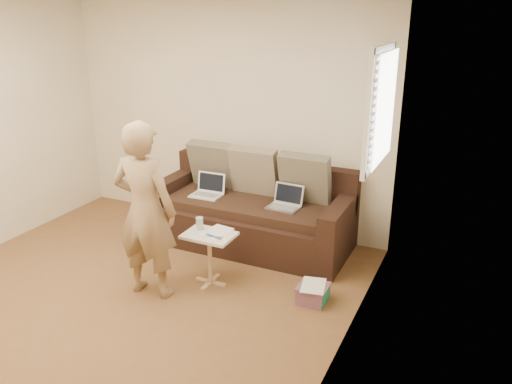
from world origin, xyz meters
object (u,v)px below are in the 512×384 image
(sofa, at_px, (251,209))
(person, at_px, (145,211))
(laptop_silver, at_px, (283,208))
(striped_box, at_px, (313,293))
(drinking_glass, at_px, (200,223))
(side_table, at_px, (210,259))
(laptop_white, at_px, (206,196))

(sofa, relative_size, person, 1.34)
(sofa, height_order, person, person)
(laptop_silver, bearing_deg, sofa, 175.07)
(striped_box, bearing_deg, drinking_glass, -177.85)
(side_table, relative_size, drinking_glass, 4.33)
(sofa, height_order, striped_box, sofa)
(sofa, bearing_deg, laptop_silver, -8.67)
(person, xyz_separation_m, drinking_glass, (0.29, 0.44, -0.24))
(side_table, bearing_deg, sofa, 91.70)
(sofa, xyz_separation_m, drinking_glass, (-0.11, -0.90, 0.15))
(laptop_white, bearing_deg, laptop_silver, 0.01)
(side_table, height_order, striped_box, side_table)
(sofa, xyz_separation_m, laptop_white, (-0.51, -0.09, 0.10))
(laptop_silver, height_order, striped_box, laptop_silver)
(striped_box, bearing_deg, person, -161.47)
(side_table, bearing_deg, striped_box, 5.74)
(drinking_glass, bearing_deg, laptop_white, 116.61)
(laptop_white, xyz_separation_m, side_table, (0.54, -0.87, -0.26))
(sofa, height_order, drinking_glass, sofa)
(side_table, bearing_deg, laptop_silver, 66.68)
(striped_box, bearing_deg, laptop_silver, 128.13)
(laptop_silver, distance_m, laptop_white, 0.93)
(laptop_white, relative_size, side_table, 0.65)
(laptop_white, bearing_deg, sofa, 8.24)
(sofa, relative_size, laptop_white, 6.49)
(side_table, bearing_deg, person, -138.19)
(person, height_order, striped_box, person)
(laptop_silver, bearing_deg, drinking_glass, -118.20)
(person, bearing_deg, striped_box, -166.34)
(laptop_white, xyz_separation_m, drinking_glass, (0.41, -0.81, 0.06))
(laptop_silver, distance_m, drinking_glass, 0.99)
(person, bearing_deg, laptop_silver, -127.30)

